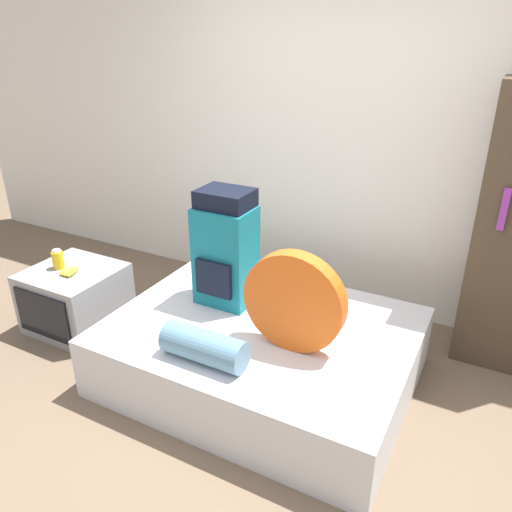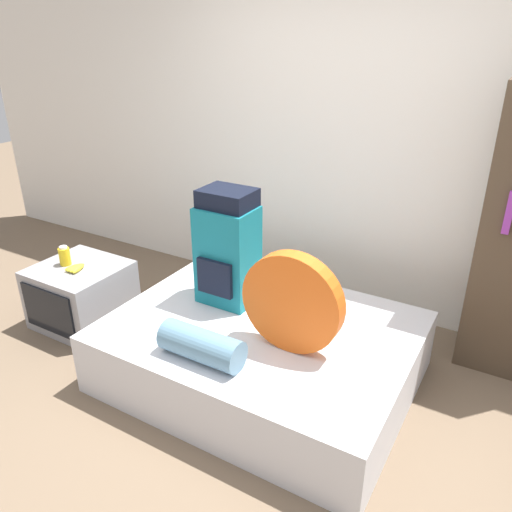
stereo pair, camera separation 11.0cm
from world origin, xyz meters
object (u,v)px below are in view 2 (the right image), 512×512
(tent_bag, at_px, (292,302))
(canister, at_px, (65,256))
(television, at_px, (82,295))
(backpack, at_px, (227,249))
(sleeping_roll, at_px, (202,345))

(tent_bag, relative_size, canister, 4.00)
(television, xyz_separation_m, canister, (-0.10, -0.01, 0.30))
(tent_bag, xyz_separation_m, canister, (-1.86, 0.01, -0.16))
(tent_bag, bearing_deg, canister, 179.73)
(backpack, bearing_deg, sleeping_roll, -69.23)
(sleeping_roll, bearing_deg, television, 165.17)
(canister, bearing_deg, television, 6.79)
(television, relative_size, canister, 4.20)
(backpack, distance_m, sleeping_roll, 0.73)
(tent_bag, relative_size, television, 0.95)
(backpack, relative_size, tent_bag, 1.30)
(sleeping_roll, xyz_separation_m, television, (-1.39, 0.37, -0.26))
(sleeping_roll, bearing_deg, canister, 166.59)
(television, bearing_deg, sleeping_roll, -14.83)
(backpack, relative_size, canister, 5.20)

